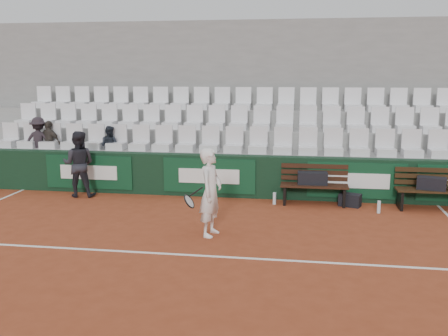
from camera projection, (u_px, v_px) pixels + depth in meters
ground at (179, 255)px, 8.16m from camera, size 80.00×80.00×0.00m
court_baseline at (179, 254)px, 8.16m from camera, size 18.00×0.06×0.01m
back_barrier at (221, 176)px, 11.93m from camera, size 18.00×0.34×1.00m
grandstand_tier_front at (223, 171)px, 12.55m from camera, size 18.00×0.95×1.00m
grandstand_tier_mid at (228, 156)px, 13.43m from camera, size 18.00×0.95×1.45m
grandstand_tier_back at (233, 142)px, 14.31m from camera, size 18.00×0.95×1.90m
grandstand_rear_wall at (236, 98)px, 14.68m from camera, size 18.00×0.30×4.40m
seat_row_front at (221, 139)px, 12.23m from camera, size 11.90×0.44×0.63m
seat_row_mid at (227, 118)px, 13.06m from camera, size 11.90×0.44×0.63m
seat_row_back at (232, 98)px, 13.90m from camera, size 11.90×0.44×0.63m
bench_left at (314, 194)px, 11.24m from camera, size 1.50×0.56×0.45m
bench_right at (431, 200)px, 10.78m from camera, size 1.50×0.56×0.45m
sports_bag_left at (312, 178)px, 11.22m from camera, size 0.67×0.31×0.28m
sports_bag_right at (432, 183)px, 10.71m from camera, size 0.64×0.43×0.27m
sports_bag_ground at (350, 200)px, 11.09m from camera, size 0.53×0.42×0.28m
water_bottle_near at (274, 198)px, 11.24m from camera, size 0.08×0.08×0.27m
water_bottle_far at (379, 207)px, 10.54m from camera, size 0.07×0.07×0.26m
tennis_player at (211, 192)px, 9.00m from camera, size 0.74×0.65×1.61m
ball_kid at (79, 164)px, 11.86m from camera, size 0.83×0.69×1.58m
spectator_a at (38, 124)px, 12.94m from camera, size 0.85×0.55×1.24m
spectator_b at (49, 126)px, 12.90m from camera, size 0.72×0.44×1.15m
spectator_c at (109, 129)px, 12.67m from camera, size 0.59×0.51×1.05m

